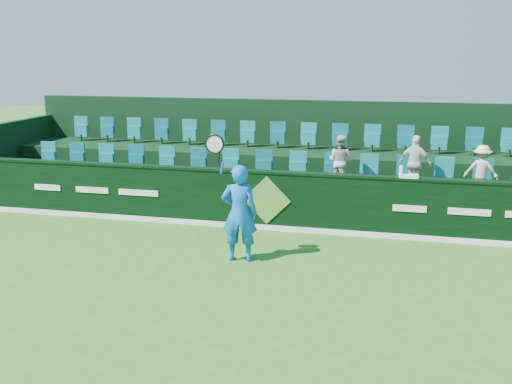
% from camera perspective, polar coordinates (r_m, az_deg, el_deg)
% --- Properties ---
extents(ground, '(60.00, 60.00, 0.00)m').
position_cam_1_polar(ground, '(9.43, -3.95, -10.81)').
color(ground, '#2C6A19').
rests_on(ground, ground).
extents(sponsor_hoarding, '(16.00, 0.25, 1.35)m').
position_cam_1_polar(sponsor_hoarding, '(12.87, 1.19, -0.81)').
color(sponsor_hoarding, black).
rests_on(sponsor_hoarding, ground).
extents(stand_tier_front, '(16.00, 2.00, 0.80)m').
position_cam_1_polar(stand_tier_front, '(13.98, 2.10, -0.78)').
color(stand_tier_front, black).
rests_on(stand_tier_front, ground).
extents(stand_tier_back, '(16.00, 1.80, 1.30)m').
position_cam_1_polar(stand_tier_back, '(15.75, 3.43, 1.80)').
color(stand_tier_back, black).
rests_on(stand_tier_back, ground).
extents(stand_rear, '(16.00, 4.10, 2.60)m').
position_cam_1_polar(stand_rear, '(16.07, 3.72, 4.10)').
color(stand_rear, black).
rests_on(stand_rear, ground).
extents(seat_row_front, '(13.50, 0.50, 0.60)m').
position_cam_1_polar(seat_row_front, '(14.21, 2.43, 2.35)').
color(seat_row_front, '#147C85').
rests_on(seat_row_front, stand_tier_front).
extents(seat_row_back, '(13.50, 0.50, 0.60)m').
position_cam_1_polar(seat_row_back, '(15.87, 3.66, 5.38)').
color(seat_row_back, '#147C85').
rests_on(seat_row_back, stand_tier_back).
extents(tennis_player, '(1.03, 0.54, 2.49)m').
position_cam_1_polar(tennis_player, '(10.85, -1.69, -2.07)').
color(tennis_player, blue).
rests_on(tennis_player, ground).
extents(spectator_left, '(0.75, 0.68, 1.25)m').
position_cam_1_polar(spectator_left, '(13.58, 8.42, 3.07)').
color(spectator_left, beige).
rests_on(spectator_left, stand_tier_front).
extents(spectator_middle, '(0.82, 0.60, 1.30)m').
position_cam_1_polar(spectator_middle, '(13.55, 15.64, 2.78)').
color(spectator_middle, silver).
rests_on(spectator_middle, stand_tier_front).
extents(spectator_right, '(0.79, 0.56, 1.12)m').
position_cam_1_polar(spectator_right, '(13.72, 21.60, 2.07)').
color(spectator_right, beige).
rests_on(spectator_right, stand_tier_front).
extents(towel, '(0.39, 0.26, 0.06)m').
position_cam_1_polar(towel, '(12.46, 15.04, 1.56)').
color(towel, silver).
rests_on(towel, sponsor_hoarding).
extents(drinks_bottle, '(0.08, 0.08, 0.24)m').
position_cam_1_polar(drinks_bottle, '(12.44, 14.28, 2.01)').
color(drinks_bottle, white).
rests_on(drinks_bottle, sponsor_hoarding).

